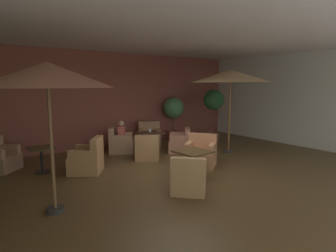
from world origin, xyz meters
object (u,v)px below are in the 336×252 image
Objects in this scene: armchair_front_left_south at (148,150)px; patio_umbrella_center_beige at (231,76)px; cafe_table_front_left at (151,136)px; armchair_front_left_east at (120,143)px; armchair_front_left_north at (150,137)px; patron_blue_shirt at (122,131)px; armchair_front_right_north at (88,160)px; armchair_mid_center_north at (201,155)px; cafe_table_front_right at (41,154)px; armchair_mid_center_east at (189,178)px; iced_drink_cup at (150,130)px; armchair_front_right_east at (0,159)px; patio_umbrella_tall_red at (47,75)px; cafe_table_mid_center at (193,156)px; potted_tree_left_corner at (214,104)px; potted_tree_mid_left at (173,111)px; armchair_front_left_west at (180,143)px.

armchair_front_left_south is 3.59m from patio_umbrella_center_beige.
cafe_table_front_left is 0.72× the size of armchair_front_left_east.
patron_blue_shirt is at bearing -164.26° from armchair_front_left_north.
armchair_mid_center_north is (2.78, -1.30, -0.01)m from armchair_front_right_north.
armchair_mid_center_east is at bearing -56.48° from cafe_table_front_right.
armchair_mid_center_north is 2.43m from iced_drink_cup.
cafe_table_front_right is 1.20m from armchair_front_right_east.
patio_umbrella_tall_red is at bearing -97.89° from cafe_table_front_right.
patio_umbrella_center_beige is at bearing -18.29° from armchair_front_right_east.
armchair_front_right_north is at bearing 135.61° from cafe_table_mid_center.
armchair_front_left_south is 1.63× the size of patron_blue_shirt.
cafe_table_mid_center is at bearing -140.88° from potted_tree_left_corner.
cafe_table_front_left is 0.75× the size of armchair_mid_center_east.
potted_tree_left_corner is 3.30× the size of patron_blue_shirt.
patio_umbrella_tall_red reaches higher than cafe_table_mid_center.
iced_drink_cup is at bearing 67.76° from cafe_table_front_left.
armchair_mid_center_east reaches higher than cafe_table_mid_center.
potted_tree_mid_left is (1.91, 1.23, 0.67)m from cafe_table_front_left.
iced_drink_cup is at bearing 6.42° from cafe_table_front_right.
armchair_mid_center_north is at bearing -25.10° from armchair_front_right_north.
armchair_front_right_north is at bearing 172.15° from patio_umbrella_center_beige.
iced_drink_cup is (2.62, 1.09, 0.38)m from armchair_front_right_north.
armchair_front_left_south is 9.33× the size of iced_drink_cup.
armchair_mid_center_east is (-2.16, -3.00, 0.01)m from armchair_front_left_west.
armchair_front_left_north is at bearing 121.63° from patio_umbrella_center_beige.
armchair_front_left_west is at bearing 6.36° from armchair_front_right_north.
potted_tree_left_corner is at bearing 60.34° from patio_umbrella_center_beige.
patio_umbrella_tall_red is 1.28× the size of potted_tree_left_corner.
iced_drink_cup is at bearing 93.80° from armchair_mid_center_north.
cafe_table_front_right is at bearing -162.72° from armchair_front_left_east.
potted_tree_mid_left is (3.27, 4.85, 0.90)m from armchair_mid_center_east.
armchair_mid_center_north reaches higher than armchair_front_left_west.
armchair_front_right_north is 2.86m from iced_drink_cup.
armchair_front_left_south reaches higher than iced_drink_cup.
armchair_front_left_west is at bearing 7.32° from armchair_front_left_south.
armchair_front_left_east is 1.58× the size of cafe_table_front_right.
armchair_front_right_north is 1.08× the size of armchair_mid_center_east.
patio_umbrella_tall_red is 7.25m from potted_tree_mid_left.
armchair_front_left_north is 1.01× the size of armchair_front_right_north.
armchair_front_left_north is 1.74× the size of patron_blue_shirt.
cafe_table_front_right and cafe_table_mid_center have the same top height.
patio_umbrella_center_beige is at bearing -58.37° from armchair_front_left_north.
potted_tree_mid_left is at bearing 38.81° from armchair_front_left_south.
armchair_front_left_east is at bearing 154.78° from iced_drink_cup.
armchair_front_left_south is 0.49× the size of potted_tree_left_corner.
cafe_table_front_right is 6.04× the size of iced_drink_cup.
cafe_table_front_left is 0.43× the size of potted_tree_mid_left.
iced_drink_cup is at bearing -25.22° from armchair_front_left_east.
armchair_front_right_north is 0.62× the size of potted_tree_mid_left.
armchair_front_right_north is 2.74m from cafe_table_mid_center.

